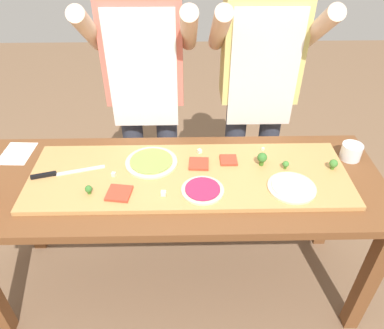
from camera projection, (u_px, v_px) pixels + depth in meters
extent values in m
plane|color=brown|center=(180.00, 279.00, 2.14)|extent=(8.00, 8.00, 0.00)
cube|color=brown|center=(368.00, 281.00, 1.72)|extent=(0.07, 0.07, 0.72)
cube|color=brown|center=(27.00, 203.00, 2.13)|extent=(0.07, 0.07, 0.72)
cube|color=brown|center=(330.00, 199.00, 2.16)|extent=(0.07, 0.07, 0.72)
cube|color=brown|center=(177.00, 182.00, 1.69)|extent=(1.89, 0.68, 0.04)
cube|color=tan|center=(189.00, 175.00, 1.68)|extent=(1.44, 0.47, 0.02)
cube|color=#B7BABF|center=(81.00, 170.00, 1.69)|extent=(0.21, 0.08, 0.00)
cube|color=black|center=(43.00, 176.00, 1.65)|extent=(0.11, 0.05, 0.02)
cylinder|color=beige|center=(151.00, 162.00, 1.73)|extent=(0.24, 0.24, 0.01)
cylinder|color=#899E4C|center=(151.00, 161.00, 1.73)|extent=(0.20, 0.20, 0.01)
cylinder|color=beige|center=(203.00, 190.00, 1.57)|extent=(0.18, 0.18, 0.01)
cylinder|color=#9E234C|center=(203.00, 189.00, 1.57)|extent=(0.15, 0.15, 0.01)
cylinder|color=beige|center=(292.00, 188.00, 1.59)|extent=(0.21, 0.21, 0.01)
cylinder|color=silver|center=(292.00, 186.00, 1.58)|extent=(0.17, 0.17, 0.01)
cube|color=#BC3D28|center=(199.00, 164.00, 1.72)|extent=(0.10, 0.10, 0.01)
cube|color=#BC3D28|center=(229.00, 160.00, 1.74)|extent=(0.08, 0.08, 0.01)
cube|color=#BC3D28|center=(119.00, 193.00, 1.56)|extent=(0.11, 0.11, 0.01)
cylinder|color=#3F7220|center=(262.00, 163.00, 1.72)|extent=(0.02, 0.02, 0.03)
sphere|color=#38752D|center=(262.00, 157.00, 1.70)|extent=(0.05, 0.05, 0.05)
cylinder|color=#487A23|center=(332.00, 167.00, 1.69)|extent=(0.02, 0.02, 0.02)
sphere|color=#427F33|center=(334.00, 163.00, 1.68)|extent=(0.04, 0.04, 0.04)
cylinder|color=#3F7220|center=(89.00, 192.00, 1.56)|extent=(0.01, 0.01, 0.01)
sphere|color=#38752D|center=(89.00, 189.00, 1.55)|extent=(0.03, 0.03, 0.03)
cylinder|color=#487A23|center=(285.00, 167.00, 1.70)|extent=(0.01, 0.01, 0.02)
sphere|color=#427F33|center=(286.00, 164.00, 1.69)|extent=(0.03, 0.03, 0.03)
cube|color=silver|center=(263.00, 149.00, 1.81)|extent=(0.02, 0.02, 0.01)
cube|color=silver|center=(114.00, 174.00, 1.66)|extent=(0.02, 0.02, 0.02)
cube|color=white|center=(200.00, 151.00, 1.80)|extent=(0.02, 0.02, 0.02)
cube|color=white|center=(163.00, 193.00, 1.55)|extent=(0.02, 0.02, 0.02)
cylinder|color=white|center=(351.00, 152.00, 1.78)|extent=(0.10, 0.10, 0.08)
cylinder|color=white|center=(350.00, 154.00, 1.79)|extent=(0.09, 0.09, 0.04)
cube|color=white|center=(17.00, 153.00, 1.83)|extent=(0.15, 0.20, 0.00)
cylinder|color=#333847|center=(136.00, 163.00, 2.29)|extent=(0.12, 0.12, 0.90)
cylinder|color=#333847|center=(168.00, 162.00, 2.29)|extent=(0.12, 0.12, 0.90)
cube|color=#DB6B5B|center=(143.00, 48.00, 1.85)|extent=(0.40, 0.20, 0.55)
cube|color=white|center=(142.00, 72.00, 1.81)|extent=(0.34, 0.01, 0.60)
cylinder|color=#DBB293|center=(89.00, 30.00, 1.69)|extent=(0.08, 0.39, 0.31)
cylinder|color=#DBB293|center=(189.00, 29.00, 1.70)|extent=(0.08, 0.39, 0.31)
cylinder|color=#333847|center=(233.00, 162.00, 2.30)|extent=(0.12, 0.12, 0.90)
cylinder|color=#333847|center=(265.00, 161.00, 2.30)|extent=(0.12, 0.12, 0.90)
cube|color=#D1C670|center=(262.00, 47.00, 1.86)|extent=(0.40, 0.20, 0.55)
cube|color=silver|center=(264.00, 71.00, 1.82)|extent=(0.34, 0.01, 0.60)
cylinder|color=#DBB293|center=(220.00, 29.00, 1.70)|extent=(0.08, 0.39, 0.31)
cylinder|color=#DBB293|center=(319.00, 28.00, 1.71)|extent=(0.08, 0.39, 0.31)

